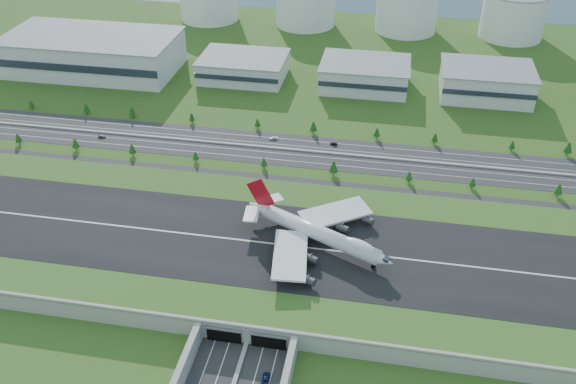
% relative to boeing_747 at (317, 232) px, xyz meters
% --- Properties ---
extents(ground, '(1200.00, 1200.00, 0.00)m').
position_rel_boeing_747_xyz_m(ground, '(-18.47, -3.53, -14.45)').
color(ground, '#2B4816').
rests_on(ground, ground).
extents(airfield_deck, '(520.00, 100.00, 9.20)m').
position_rel_boeing_747_xyz_m(airfield_deck, '(-18.47, -3.61, -10.32)').
color(airfield_deck, gray).
rests_on(airfield_deck, ground).
extents(north_expressway, '(560.00, 36.00, 0.12)m').
position_rel_boeing_747_xyz_m(north_expressway, '(-18.47, 91.47, -14.39)').
color(north_expressway, '#28282B').
rests_on(north_expressway, ground).
extents(tree_row, '(508.73, 48.67, 8.36)m').
position_rel_boeing_747_xyz_m(tree_row, '(-9.49, 92.12, -9.95)').
color(tree_row, '#3D2819').
rests_on(tree_row, ground).
extents(hangar_west, '(120.00, 60.00, 25.00)m').
position_rel_boeing_747_xyz_m(hangar_west, '(-188.47, 181.47, -1.95)').
color(hangar_west, silver).
rests_on(hangar_west, ground).
extents(hangar_mid_a, '(58.00, 42.00, 15.00)m').
position_rel_boeing_747_xyz_m(hangar_mid_a, '(-78.47, 186.47, -6.95)').
color(hangar_mid_a, silver).
rests_on(hangar_mid_a, ground).
extents(hangar_mid_b, '(58.00, 42.00, 17.00)m').
position_rel_boeing_747_xyz_m(hangar_mid_b, '(6.53, 186.47, -5.95)').
color(hangar_mid_b, silver).
rests_on(hangar_mid_b, ground).
extents(hangar_mid_c, '(58.00, 42.00, 19.00)m').
position_rel_boeing_747_xyz_m(hangar_mid_c, '(86.53, 186.47, -4.95)').
color(hangar_mid_c, silver).
rests_on(hangar_mid_c, ground).
extents(fuel_tank_b, '(50.00, 50.00, 35.00)m').
position_rel_boeing_747_xyz_m(fuel_tank_b, '(-53.47, 306.47, 3.05)').
color(fuel_tank_b, white).
rests_on(fuel_tank_b, ground).
extents(fuel_tank_c, '(50.00, 50.00, 35.00)m').
position_rel_boeing_747_xyz_m(fuel_tank_c, '(31.53, 306.47, 3.05)').
color(fuel_tank_c, white).
rests_on(fuel_tank_c, ground).
extents(fuel_tank_d, '(50.00, 50.00, 35.00)m').
position_rel_boeing_747_xyz_m(fuel_tank_d, '(116.53, 306.47, 3.05)').
color(fuel_tank_d, white).
rests_on(fuel_tank_d, ground).
extents(boeing_747, '(68.79, 63.46, 22.81)m').
position_rel_boeing_747_xyz_m(boeing_747, '(0.00, 0.00, 0.00)').
color(boeing_747, silver).
rests_on(boeing_747, airfield_deck).
extents(car_2, '(2.82, 5.81, 1.59)m').
position_rel_boeing_747_xyz_m(car_2, '(-7.89, -68.56, -13.53)').
color(car_2, '#0E1C46').
rests_on(car_2, ground).
extents(car_4, '(4.69, 2.39, 1.53)m').
position_rel_boeing_747_xyz_m(car_4, '(-139.86, 85.64, -13.56)').
color(car_4, '#535357').
rests_on(car_4, ground).
extents(car_5, '(4.41, 2.40, 1.38)m').
position_rel_boeing_747_xyz_m(car_5, '(-4.24, 101.50, -13.64)').
color(car_5, black).
rests_on(car_5, ground).
extents(car_7, '(5.19, 3.59, 1.40)m').
position_rel_boeing_747_xyz_m(car_7, '(-39.94, 101.51, -13.63)').
color(car_7, silver).
rests_on(car_7, ground).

